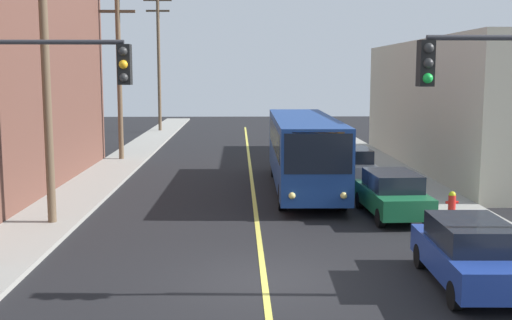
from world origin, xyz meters
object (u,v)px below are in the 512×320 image
Objects in this scene: parked_car_green at (392,194)px; utility_pole_near at (44,28)px; city_bus at (303,149)px; utility_pole_far at (159,56)px; parked_car_blue at (471,253)px; fire_hydrant at (452,203)px; utility_pole_mid at (119,64)px; parked_car_silver at (352,165)px; traffic_signal_left_corner at (47,105)px.

utility_pole_near is at bearing -174.85° from parked_car_green.
utility_pole_far reaches higher than city_bus.
parked_car_green is (-0.08, 7.49, 0.00)m from parked_car_blue.
parked_car_green is 36.08m from utility_pole_far.
city_bus is 7.55m from fire_hydrant.
utility_pole_far is (-0.02, 18.58, 0.93)m from utility_pole_mid.
city_bus is 30.00m from utility_pole_far.
city_bus is at bearing -44.35° from utility_pole_mid.
parked_car_silver is 0.38× the size of utility_pole_far.
utility_pole_near is 13.93× the size of fire_hydrant.
traffic_signal_left_corner is (-10.31, 1.50, 3.46)m from parked_car_blue.
utility_pole_mid is 1.65× the size of traffic_signal_left_corner.
parked_car_green is 5.32× the size of fire_hydrant.
utility_pole_near is 1.95× the size of traffic_signal_left_corner.
utility_pole_near is (-11.69, -1.05, 5.69)m from parked_car_green.
parked_car_blue is 1.00× the size of parked_car_green.
traffic_signal_left_corner is (-7.61, -11.42, 2.49)m from city_bus.
parked_car_green is at bearing 90.63° from parked_car_blue.
traffic_signal_left_corner is at bearing -149.64° from parked_car_green.
utility_pole_near reaches higher than traffic_signal_left_corner.
fire_hydrant is at bearing -46.84° from utility_pole_mid.
parked_car_blue reaches higher than fire_hydrant.
fire_hydrant is (2.18, -7.61, -0.26)m from parked_car_silver.
city_bus is at bearing 115.71° from parked_car_green.
traffic_signal_left_corner is (1.46, -4.94, -2.23)m from utility_pole_near.
fire_hydrant is at bearing -67.06° from utility_pole_far.
utility_pole_near is at bearing -177.19° from fire_hydrant.
utility_pole_mid is (-12.27, 14.87, 4.76)m from parked_car_green.
utility_pole_far is (-9.67, 28.01, 4.71)m from city_bus.
parked_car_blue is 0.38× the size of utility_pole_near.
utility_pole_mid is (-9.65, 9.43, 3.78)m from city_bus.
utility_pole_near is 14.97m from fire_hydrant.
city_bus is 1.04× the size of utility_pole_near.
fire_hydrant is at bearing -74.03° from parked_car_silver.
city_bus is 1.23× the size of utility_pole_mid.
traffic_signal_left_corner is (-10.08, -13.22, 3.46)m from parked_car_silver.
utility_pole_near is (-11.77, 6.43, 5.69)m from parked_car_blue.
utility_pole_far is at bearing 114.84° from parked_car_silver.
traffic_signal_left_corner is at bearing -123.67° from city_bus.
parked_car_silver is (2.47, 1.80, -0.98)m from city_bus.
utility_pole_far reaches higher than parked_car_silver.
utility_pole_mid is (-12.12, 7.63, 4.76)m from parked_car_silver.
utility_pole_far is at bearing 112.94° from fire_hydrant.
city_bus is at bearing -143.98° from parked_car_silver.
utility_pole_near reaches higher than utility_pole_mid.
utility_pole_far is at bearing 90.99° from utility_pole_near.
utility_pole_far is at bearing 90.05° from utility_pole_mid.
utility_pole_far is at bearing 92.98° from traffic_signal_left_corner.
utility_pole_far is 1.95× the size of traffic_signal_left_corner.
traffic_signal_left_corner is at bearing -84.42° from utility_pole_mid.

